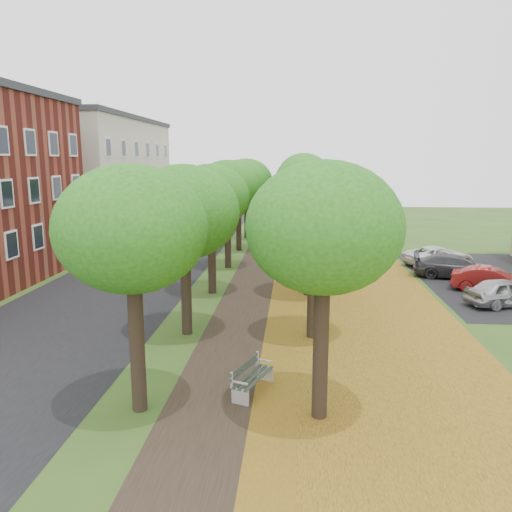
% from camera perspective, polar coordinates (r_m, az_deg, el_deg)
% --- Properties ---
extents(ground, '(120.00, 120.00, 0.00)m').
position_cam_1_polar(ground, '(13.96, -4.04, -17.40)').
color(ground, '#2D4C19').
rests_on(ground, ground).
extents(street_asphalt, '(8.00, 70.00, 0.01)m').
position_cam_1_polar(street_asphalt, '(29.47, -14.26, -2.35)').
color(street_asphalt, black).
rests_on(street_asphalt, ground).
extents(footpath, '(3.20, 70.00, 0.01)m').
position_cam_1_polar(footpath, '(28.00, 0.46, -2.70)').
color(footpath, black).
rests_on(footpath, ground).
extents(leaf_verge, '(7.50, 70.00, 0.01)m').
position_cam_1_polar(leaf_verge, '(28.11, 10.70, -2.84)').
color(leaf_verge, '#A1751D').
rests_on(leaf_verge, ground).
extents(parking_lot, '(9.00, 16.00, 0.01)m').
position_cam_1_polar(parking_lot, '(31.15, 26.24, -2.44)').
color(parking_lot, black).
rests_on(parking_lot, ground).
extents(tree_row_west, '(4.00, 34.00, 6.52)m').
position_cam_1_polar(tree_row_west, '(27.50, -4.14, 7.12)').
color(tree_row_west, black).
rests_on(tree_row_west, ground).
extents(tree_row_east, '(4.00, 34.00, 6.52)m').
position_cam_1_polar(tree_row_east, '(27.21, 5.99, 7.05)').
color(tree_row_east, black).
rests_on(tree_row_east, ground).
extents(building_cream, '(10.30, 20.30, 10.40)m').
position_cam_1_polar(building_cream, '(48.95, -18.47, 8.77)').
color(building_cream, beige).
rests_on(building_cream, ground).
extents(bench, '(1.15, 1.90, 0.87)m').
position_cam_1_polar(bench, '(14.81, -0.52, -13.67)').
color(bench, '#2A352C').
rests_on(bench, ground).
extents(car_silver, '(4.06, 2.63, 1.29)m').
position_cam_1_polar(car_silver, '(25.65, 26.67, -3.70)').
color(car_silver, '#AAA9AE').
rests_on(car_silver, ground).
extents(car_red, '(4.07, 2.62, 1.27)m').
position_cam_1_polar(car_red, '(27.92, 25.36, -2.49)').
color(car_red, maroon).
rests_on(car_red, ground).
extents(car_grey, '(4.85, 2.84, 1.32)m').
position_cam_1_polar(car_grey, '(30.42, 21.79, -1.12)').
color(car_grey, '#2F3034').
rests_on(car_grey, ground).
extents(car_white, '(4.90, 3.56, 1.24)m').
position_cam_1_polar(car_white, '(33.57, 20.12, -0.00)').
color(car_white, silver).
rests_on(car_white, ground).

